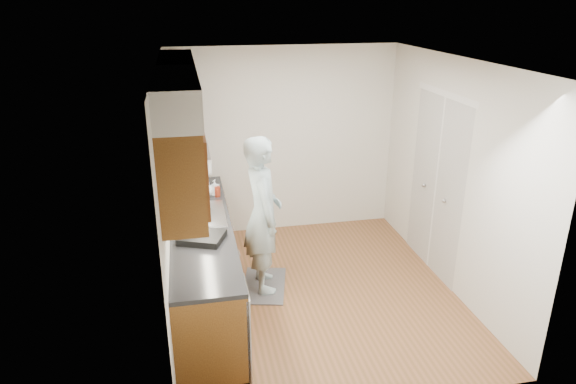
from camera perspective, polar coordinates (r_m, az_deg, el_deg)
The scene contains 16 objects.
floor at distance 5.81m, azimuth 3.03°, elevation -10.96°, with size 3.50×3.50×0.00m, color brown.
ceiling at distance 4.97m, azimuth 3.59°, elevation 14.34°, with size 3.50×3.50×0.00m, color white.
wall_left at distance 5.10m, azimuth -13.23°, elevation -0.50°, with size 0.02×3.50×2.50m, color silver.
wall_right at distance 5.81m, azimuth 17.76°, elevation 1.67°, with size 0.02×3.50×2.50m, color silver.
wall_back at distance 6.88m, azimuth -0.40°, elevation 5.63°, with size 3.00×0.02×2.50m, color silver.
counter at distance 5.42m, azimuth -9.37°, elevation -7.79°, with size 0.64×2.80×1.30m.
upper_cabinets at distance 4.94m, azimuth -11.93°, elevation 7.40°, with size 0.47×2.80×1.21m.
closet_door at distance 6.12m, azimuth 16.12°, elevation 0.59°, with size 0.02×1.22×2.05m, color silver.
floor_mat at distance 5.90m, azimuth -2.67°, elevation -10.32°, with size 0.46×0.78×0.01m, color #5E5E61.
person at distance 5.46m, azimuth -2.84°, elevation -1.41°, with size 0.69×0.46×1.96m, color #9AB5BC.
soap_bottle_a at distance 5.90m, azimuth -10.58°, elevation 0.95°, with size 0.11×0.11×0.29m, color silver.
soap_bottle_b at distance 5.90m, azimuth -8.14°, elevation 0.52°, with size 0.08×0.08×0.18m, color silver.
soap_bottle_c at distance 5.90m, azimuth -8.87°, elevation 0.44°, with size 0.13×0.13×0.17m, color silver.
soda_can at distance 5.86m, azimuth -7.85°, elevation 0.06°, with size 0.06×0.06×0.12m, color #B1371E.
steel_can at distance 5.85m, azimuth -9.39°, elevation -0.09°, with size 0.06×0.06×0.11m, color #A5A5AA.
dish_rack at distance 4.85m, azimuth -9.53°, elevation -4.99°, with size 0.39×0.33×0.06m, color black.
Camera 1 is at (-1.28, -4.77, 3.07)m, focal length 32.00 mm.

